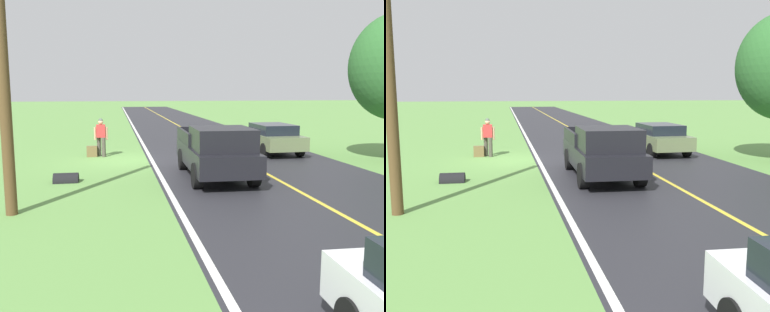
% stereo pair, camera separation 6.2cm
% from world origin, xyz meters
% --- Properties ---
extents(ground_plane, '(200.00, 200.00, 0.00)m').
position_xyz_m(ground_plane, '(0.00, 0.00, 0.00)').
color(ground_plane, '#609347').
extents(road_surface, '(8.05, 120.00, 0.00)m').
position_xyz_m(road_surface, '(-4.87, 0.00, 0.00)').
color(road_surface, '#28282D').
rests_on(road_surface, ground).
extents(lane_edge_line, '(0.16, 117.60, 0.00)m').
position_xyz_m(lane_edge_line, '(-1.02, 0.00, 0.01)').
color(lane_edge_line, silver).
rests_on(lane_edge_line, ground).
extents(lane_centre_line, '(0.14, 117.60, 0.00)m').
position_xyz_m(lane_centre_line, '(-4.87, 0.00, 0.01)').
color(lane_centre_line, gold).
rests_on(lane_centre_line, ground).
extents(hitchhiker_walking, '(0.62, 0.52, 1.75)m').
position_xyz_m(hitchhiker_walking, '(1.15, -1.31, 0.98)').
color(hitchhiker_walking, '#4C473D').
rests_on(hitchhiker_walking, ground).
extents(suitcase_carried, '(0.46, 0.21, 0.50)m').
position_xyz_m(suitcase_carried, '(1.57, -1.24, 0.25)').
color(suitcase_carried, brown).
rests_on(suitcase_carried, ground).
extents(pickup_truck_passing, '(2.20, 5.45, 1.82)m').
position_xyz_m(pickup_truck_passing, '(-2.87, 4.50, 0.97)').
color(pickup_truck_passing, black).
rests_on(pickup_truck_passing, ground).
extents(sedan_near_oncoming, '(2.01, 4.44, 1.41)m').
position_xyz_m(sedan_near_oncoming, '(-6.89, -0.99, 0.75)').
color(sedan_near_oncoming, '#66754C').
rests_on(sedan_near_oncoming, ground).
extents(utility_pole_roadside, '(0.28, 0.28, 7.43)m').
position_xyz_m(utility_pole_roadside, '(3.07, 7.90, 3.72)').
color(utility_pole_roadside, brown).
rests_on(utility_pole_roadside, ground).
extents(drainage_culvert, '(0.80, 0.60, 0.60)m').
position_xyz_m(drainage_culvert, '(2.16, 4.19, 0.00)').
color(drainage_culvert, black).
rests_on(drainage_culvert, ground).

